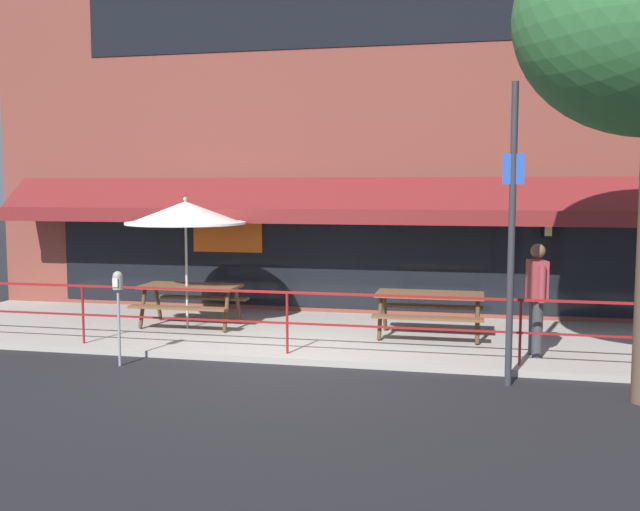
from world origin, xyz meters
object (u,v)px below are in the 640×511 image
(patio_umbrella_left, at_px, (185,214))
(pedestrian_walking, at_px, (537,293))
(parking_meter_near, at_px, (118,290))
(picnic_table_centre, at_px, (430,302))
(street_sign_pole, at_px, (512,232))
(picnic_table_left, at_px, (191,294))

(patio_umbrella_left, height_order, pedestrian_walking, patio_umbrella_left)
(parking_meter_near, bearing_deg, patio_umbrella_left, 88.57)
(pedestrian_walking, height_order, parking_meter_near, pedestrian_walking)
(picnic_table_centre, distance_m, pedestrian_walking, 1.97)
(patio_umbrella_left, xyz_separation_m, street_sign_pole, (5.54, -2.30, -0.12))
(street_sign_pole, bearing_deg, patio_umbrella_left, 157.44)
(picnic_table_left, relative_size, patio_umbrella_left, 0.76)
(picnic_table_left, height_order, patio_umbrella_left, patio_umbrella_left)
(picnic_table_left, height_order, parking_meter_near, parking_meter_near)
(patio_umbrella_left, bearing_deg, parking_meter_near, -91.43)
(picnic_table_left, xyz_separation_m, street_sign_pole, (5.54, -2.47, 1.36))
(picnic_table_centre, relative_size, street_sign_pole, 0.45)
(parking_meter_near, relative_size, street_sign_pole, 0.35)
(picnic_table_centre, height_order, parking_meter_near, parking_meter_near)
(pedestrian_walking, height_order, street_sign_pole, street_sign_pole)
(parking_meter_near, bearing_deg, street_sign_pole, 1.31)
(patio_umbrella_left, bearing_deg, picnic_table_left, 90.00)
(picnic_table_left, distance_m, pedestrian_walking, 6.11)
(picnic_table_centre, bearing_deg, picnic_table_left, 179.03)
(pedestrian_walking, bearing_deg, picnic_table_centre, 148.72)
(picnic_table_left, relative_size, street_sign_pole, 0.45)
(picnic_table_centre, bearing_deg, patio_umbrella_left, -178.72)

